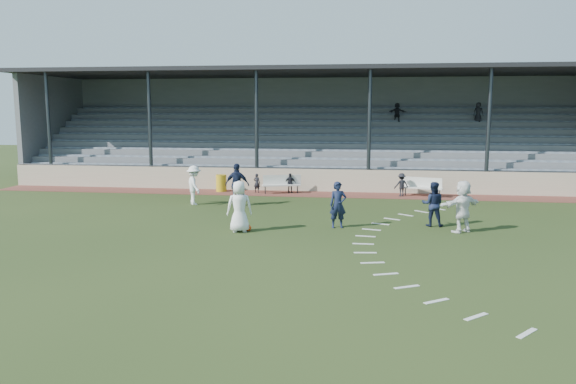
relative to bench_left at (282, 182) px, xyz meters
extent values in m
plane|color=#253315|center=(1.47, -10.58, -0.58)|extent=(90.00, 90.00, 0.00)
cube|color=brown|center=(1.47, -0.08, -0.57)|extent=(34.00, 2.00, 0.02)
cube|color=#BEAD92|center=(1.47, 0.97, 0.02)|extent=(34.00, 0.18, 1.20)
cube|color=silver|center=(0.00, -0.12, -0.13)|extent=(2.03, 0.98, 0.06)
cube|color=silver|center=(0.00, 0.10, 0.12)|extent=(1.93, 0.65, 0.54)
cylinder|color=#32363A|center=(-0.81, -0.38, -0.36)|extent=(0.06, 0.06, 0.40)
cylinder|color=#32363A|center=(0.81, 0.13, -0.36)|extent=(0.06, 0.06, 0.40)
cube|color=silver|center=(7.17, -0.17, -0.13)|extent=(2.03, 0.97, 0.06)
cube|color=silver|center=(7.17, 0.05, 0.12)|extent=(1.93, 0.64, 0.54)
cylinder|color=#32363A|center=(6.36, 0.08, -0.36)|extent=(0.06, 0.06, 0.40)
cylinder|color=#32363A|center=(7.98, -0.42, -0.36)|extent=(0.06, 0.06, 0.40)
cylinder|color=gold|center=(-3.29, 0.16, -0.12)|extent=(0.56, 0.56, 0.89)
sphere|color=#D73D0C|center=(0.16, -9.16, -0.47)|extent=(0.23, 0.23, 0.23)
imported|color=white|center=(-0.12, -9.33, 0.35)|extent=(1.04, 0.82, 1.86)
imported|color=#121A32|center=(3.35, -8.13, 0.28)|extent=(0.71, 0.54, 1.73)
imported|color=#121A32|center=(6.88, -7.34, 0.26)|extent=(0.88, 0.71, 1.69)
imported|color=white|center=(-3.49, -3.95, 0.32)|extent=(1.20, 1.34, 1.81)
imported|color=#121A32|center=(-1.45, -3.97, 0.38)|extent=(1.17, 0.57, 1.93)
imported|color=white|center=(7.81, -8.27, 0.36)|extent=(1.75, 1.44, 1.88)
imported|color=black|center=(-1.33, 0.05, -0.06)|extent=(0.42, 0.33, 1.00)
imported|color=black|center=(0.43, 0.17, -0.05)|extent=(0.62, 0.29, 1.03)
imported|color=black|center=(6.14, -0.19, 0.02)|extent=(0.85, 0.66, 1.17)
cube|color=slate|center=(1.47, 1.52, 0.02)|extent=(34.00, 0.80, 1.20)
cube|color=slate|center=(1.47, 1.62, 0.67)|extent=(33.00, 0.28, 0.10)
cube|color=slate|center=(1.47, 2.32, 0.22)|extent=(34.00, 0.80, 1.60)
cube|color=slate|center=(1.47, 2.42, 1.07)|extent=(33.00, 0.28, 0.10)
cube|color=slate|center=(1.47, 3.12, 0.42)|extent=(34.00, 0.80, 2.00)
cube|color=slate|center=(1.47, 3.22, 1.47)|extent=(33.00, 0.28, 0.10)
cube|color=slate|center=(1.47, 3.92, 0.62)|extent=(34.00, 0.80, 2.40)
cube|color=slate|center=(1.47, 4.02, 1.87)|extent=(33.00, 0.28, 0.10)
cube|color=slate|center=(1.47, 4.72, 0.82)|extent=(34.00, 0.80, 2.80)
cube|color=slate|center=(1.47, 4.82, 2.27)|extent=(33.00, 0.28, 0.10)
cube|color=slate|center=(1.47, 5.52, 1.02)|extent=(34.00, 0.80, 3.20)
cube|color=slate|center=(1.47, 5.62, 2.67)|extent=(33.00, 0.28, 0.10)
cube|color=slate|center=(1.47, 6.32, 1.22)|extent=(34.00, 0.80, 3.60)
cube|color=slate|center=(1.47, 6.42, 3.07)|extent=(33.00, 0.28, 0.10)
cube|color=slate|center=(1.47, 7.12, 1.42)|extent=(34.00, 0.80, 4.00)
cube|color=slate|center=(1.47, 7.22, 3.47)|extent=(33.00, 0.28, 0.10)
cube|color=slate|center=(1.47, 7.92, 1.62)|extent=(34.00, 0.80, 4.40)
cube|color=slate|center=(1.47, 8.02, 3.87)|extent=(33.00, 0.28, 0.10)
cube|color=slate|center=(1.47, 8.52, 2.62)|extent=(34.00, 0.40, 6.40)
cube|color=slate|center=(-15.38, 4.92, 2.62)|extent=(0.30, 7.80, 6.40)
cube|color=black|center=(1.47, 4.62, 5.92)|extent=(34.60, 9.00, 0.22)
cylinder|color=#32363A|center=(-13.53, 1.07, 2.67)|extent=(0.20, 0.20, 6.50)
cylinder|color=#32363A|center=(-7.53, 1.07, 2.67)|extent=(0.20, 0.20, 6.50)
cylinder|color=#32363A|center=(-1.53, 1.07, 2.67)|extent=(0.20, 0.20, 6.50)
cylinder|color=#32363A|center=(4.47, 1.07, 2.67)|extent=(0.20, 0.20, 6.50)
cylinder|color=#32363A|center=(10.47, 1.07, 2.67)|extent=(0.20, 0.20, 6.50)
cylinder|color=#32363A|center=(1.47, 0.97, 0.67)|extent=(34.00, 0.05, 0.05)
imported|color=black|center=(10.92, 6.36, 3.61)|extent=(0.68, 0.58, 1.18)
imported|color=black|center=(6.15, 6.36, 3.59)|extent=(1.12, 0.67, 1.15)
cube|color=silver|center=(7.59, -3.57, -0.58)|extent=(0.54, 0.61, 0.01)
cube|color=silver|center=(6.76, -4.35, -0.58)|extent=(0.59, 0.56, 0.01)
cube|color=silver|center=(6.04, -5.24, -0.58)|extent=(0.64, 0.51, 0.01)
cube|color=silver|center=(5.43, -6.20, -0.58)|extent=(0.67, 0.44, 0.01)
cube|color=silver|center=(4.95, -7.24, -0.58)|extent=(0.70, 0.37, 0.01)
cube|color=silver|center=(4.60, -8.32, -0.58)|extent=(0.71, 0.29, 0.01)
cube|color=silver|center=(4.39, -9.44, -0.58)|extent=(0.71, 0.21, 0.01)
cube|color=silver|center=(4.32, -10.58, -0.58)|extent=(0.70, 0.12, 0.01)
cube|color=silver|center=(4.39, -11.72, -0.58)|extent=(0.71, 0.21, 0.01)
cube|color=silver|center=(4.60, -12.84, -0.58)|extent=(0.71, 0.29, 0.01)
cube|color=silver|center=(4.95, -13.92, -0.58)|extent=(0.70, 0.37, 0.01)
cube|color=silver|center=(5.43, -14.95, -0.58)|extent=(0.67, 0.44, 0.01)
cube|color=silver|center=(6.04, -15.92, -0.58)|extent=(0.64, 0.51, 0.01)
cube|color=silver|center=(6.76, -16.80, -0.58)|extent=(0.59, 0.56, 0.01)
cube|color=silver|center=(7.59, -17.59, -0.58)|extent=(0.54, 0.61, 0.01)
camera|label=1|loc=(4.38, -28.70, 3.83)|focal=35.00mm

